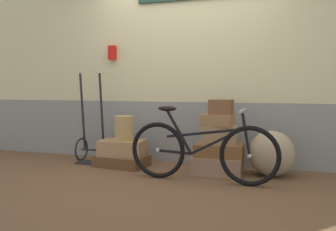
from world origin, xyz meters
name	(u,v)px	position (x,y,z in m)	size (l,w,h in m)	color
ground	(165,177)	(0.00, 0.00, -0.03)	(8.80, 5.20, 0.06)	brown
station_building	(186,58)	(0.01, 0.85, 1.46)	(6.80, 0.74, 2.90)	gray
suitcase_0	(122,161)	(-0.70, 0.27, 0.07)	(0.66, 0.43, 0.14)	brown
suitcase_1	(122,148)	(-0.71, 0.29, 0.24)	(0.58, 0.37, 0.20)	#9E754C
suitcase_2	(218,165)	(0.58, 0.29, 0.11)	(0.59, 0.48, 0.21)	#937051
suitcase_3	(219,150)	(0.59, 0.29, 0.29)	(0.57, 0.40, 0.15)	brown
suitcase_4	(219,135)	(0.60, 0.28, 0.48)	(0.40, 0.31, 0.22)	#9E754C
suitcase_5	(217,120)	(0.57, 0.26, 0.66)	(0.36, 0.29, 0.14)	olive
suitcase_6	(221,107)	(0.61, 0.27, 0.81)	(0.26, 0.22, 0.18)	brown
wicker_basket	(124,128)	(-0.67, 0.28, 0.51)	(0.24, 0.24, 0.33)	#A8844C
luggage_trolley	(92,143)	(-1.22, 0.40, 0.27)	(0.39, 0.39, 1.24)	black
burlap_sack	(272,154)	(1.20, 0.34, 0.27)	(0.53, 0.45, 0.54)	#9E8966
bicycle	(201,151)	(0.47, -0.16, 0.35)	(1.68, 0.46, 0.84)	black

